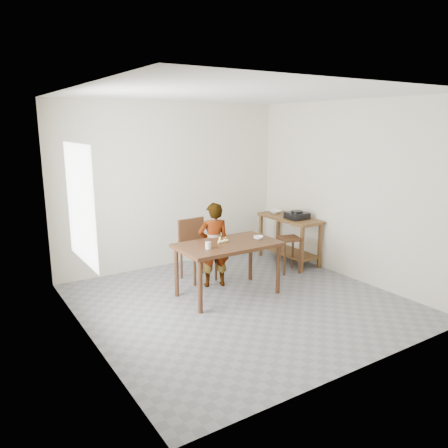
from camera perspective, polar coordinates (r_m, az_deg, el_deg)
floor at (r=6.00m, az=2.09°, el=-10.26°), size 4.00×4.00×0.04m
ceiling at (r=5.53m, az=2.33°, el=16.82°), size 4.00×4.00×0.04m
wall_back at (r=7.34m, az=-6.87°, el=5.05°), size 4.00×0.04×2.70m
wall_front at (r=4.15m, az=18.32°, el=-1.57°), size 4.00×0.04×2.70m
wall_left at (r=4.77m, az=-18.13°, el=0.27°), size 0.04×4.00×2.70m
wall_right at (r=6.95m, az=16.05°, el=4.20°), size 0.04×4.00×2.70m
window_pane at (r=4.95m, az=-18.29°, el=2.46°), size 0.02×1.10×1.30m
dining_table at (r=6.10m, az=0.51°, el=-5.91°), size 1.40×0.80×0.75m
prep_counter at (r=7.62m, az=8.49°, el=-1.99°), size 0.50×1.20×0.80m
child at (r=6.36m, az=-1.35°, el=-2.74°), size 0.53×0.43×1.25m
dining_chair at (r=6.67m, az=-3.36°, el=-3.46°), size 0.47×0.47×0.93m
stool at (r=7.13m, az=8.45°, el=-3.97°), size 0.40×0.40×0.58m
glass_tumbler at (r=5.71m, az=-2.10°, el=-2.81°), size 0.08×0.08×0.09m
small_bowl at (r=6.20m, az=4.51°, el=-1.80°), size 0.17×0.17×0.04m
banana at (r=5.99m, az=-0.13°, el=-2.21°), size 0.18×0.14×0.06m
serving_bowl at (r=7.78m, az=6.74°, el=1.58°), size 0.24×0.24×0.05m
gas_burner at (r=7.38m, az=9.50°, el=1.09°), size 0.33×0.33×0.11m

